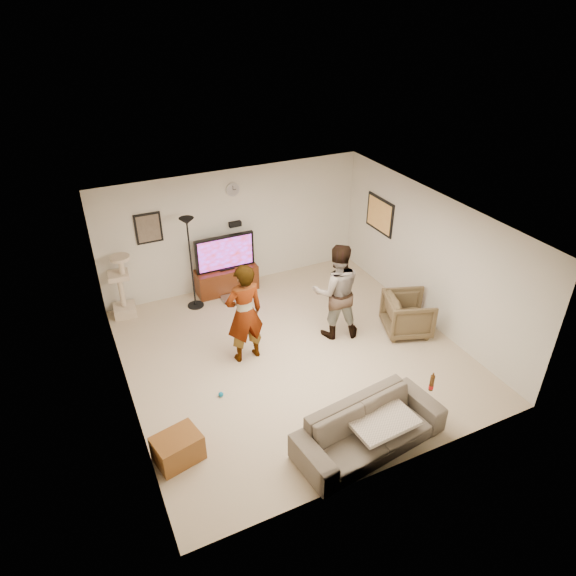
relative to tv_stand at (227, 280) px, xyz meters
name	(u,v)px	position (x,y,z in m)	size (l,w,h in m)	color
floor	(293,354)	(0.31, -2.50, -0.27)	(5.50, 5.50, 0.02)	tan
ceiling	(294,220)	(0.31, -2.50, 2.25)	(5.50, 5.50, 0.02)	silver
wall_back	(234,229)	(0.31, 0.25, 0.99)	(5.50, 0.04, 2.50)	beige
wall_front	(394,400)	(0.31, -5.25, 0.99)	(5.50, 0.04, 2.50)	beige
wall_left	(120,336)	(-2.44, -2.50, 0.99)	(0.04, 5.50, 2.50)	beige
wall_right	(429,258)	(3.06, -2.50, 0.99)	(0.04, 5.50, 2.50)	beige
wall_clock	(233,189)	(0.31, 0.22, 1.84)	(0.26, 0.26, 0.04)	white
wall_speaker	(235,224)	(0.31, 0.19, 1.12)	(0.25, 0.10, 0.10)	black
picture_back	(148,228)	(-1.39, 0.23, 1.34)	(0.42, 0.03, 0.52)	brown
picture_right	(380,215)	(3.04, -0.90, 1.24)	(0.03, 0.78, 0.62)	#EEA556
tv_stand	(227,280)	(0.00, 0.00, 0.00)	(1.27, 0.45, 0.53)	#3F1B0A
console_box	(232,298)	(-0.04, -0.40, -0.23)	(0.40, 0.30, 0.07)	silver
tv	(225,253)	(0.00, 0.00, 0.63)	(1.22, 0.08, 0.72)	black
tv_screen	(226,253)	(0.00, -0.04, 0.63)	(1.12, 0.01, 0.64)	#7F32EE
floor_lamp	(191,264)	(-0.77, -0.29, 0.68)	(0.32, 0.32, 1.89)	black
cat_tree	(120,286)	(-2.10, 0.00, 0.38)	(0.41, 0.41, 1.29)	#C4B095
person_left	(245,314)	(-0.45, -2.25, 0.63)	(0.65, 0.43, 1.80)	#ADADB4
person_right	(336,291)	(1.26, -2.29, 0.63)	(0.87, 0.68, 1.80)	#38527C
sofa	(370,428)	(0.36, -4.79, 0.05)	(2.15, 0.84, 0.63)	brown
throw_blanket	(381,419)	(0.53, -4.79, 0.16)	(0.90, 0.70, 0.06)	beige
beer_bottle	(432,383)	(1.35, -4.79, 0.49)	(0.06, 0.06, 0.25)	#43260C
armchair	(408,314)	(2.49, -2.80, 0.11)	(0.80, 0.82, 0.75)	brown
side_table	(178,448)	(-2.09, -3.90, -0.06)	(0.61, 0.46, 0.41)	brown
toy_ball	(221,394)	(-1.18, -2.99, -0.22)	(0.08, 0.08, 0.08)	#0F6E9A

